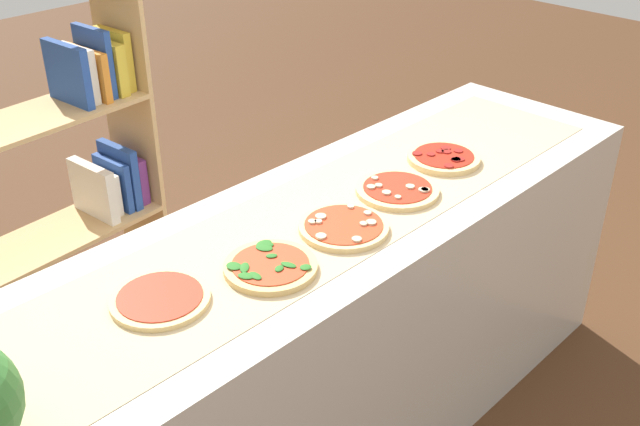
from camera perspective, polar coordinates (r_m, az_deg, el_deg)
name	(u,v)px	position (r m, az deg, el deg)	size (l,w,h in m)	color
counter	(320,342)	(2.48, 0.00, -9.63)	(2.54, 0.68, 0.92)	beige
parchment_paper	(320,219)	(2.22, 0.00, -0.43)	(2.29, 0.48, 0.00)	tan
pizza_plain_0	(160,299)	(1.91, -11.90, -6.32)	(0.25, 0.25, 0.02)	#E5C17F
pizza_spinach_1	(270,266)	(1.99, -3.77, -4.02)	(0.25, 0.25, 0.03)	#DBB26B
pizza_mushroom_2	(344,227)	(2.16, 1.78, -1.05)	(0.26, 0.26, 0.03)	#E5C17F
pizza_mushroom_3	(397,190)	(2.36, 5.83, 1.75)	(0.26, 0.26, 0.03)	#E5C17F
pizza_pepperoni_4	(444,158)	(2.58, 9.27, 4.11)	(0.24, 0.24, 0.03)	#E5C17F
bookshelf	(75,184)	(3.07, -17.93, 2.07)	(0.86, 0.37, 1.48)	tan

